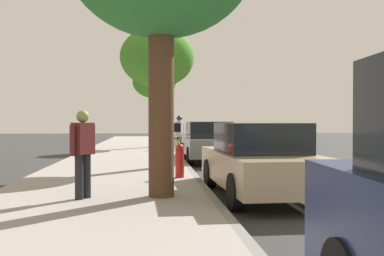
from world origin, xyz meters
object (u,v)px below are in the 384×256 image
(bicycle_at_curb, at_px, (184,145))
(street_tree_near_cyclist, at_px, (154,83))
(parked_sedan_tan_second, at_px, (260,160))
(street_tree_mid_block, at_px, (157,60))
(cyclist_with_backpack, at_px, (179,130))
(parked_sedan_grey_nearest, at_px, (209,142))
(pedestrian_on_phone, at_px, (83,149))
(fire_hydrant, at_px, (180,160))

(bicycle_at_curb, height_order, street_tree_near_cyclist, street_tree_near_cyclist)
(parked_sedan_tan_second, bearing_deg, street_tree_mid_block, -65.22)
(bicycle_at_curb, bearing_deg, cyclist_with_backpack, -63.68)
(cyclist_with_backpack, bearing_deg, street_tree_near_cyclist, -52.86)
(parked_sedan_grey_nearest, relative_size, pedestrian_on_phone, 2.74)
(parked_sedan_grey_nearest, height_order, fire_hydrant, parked_sedan_grey_nearest)
(street_tree_mid_block, distance_m, pedestrian_on_phone, 5.82)
(bicycle_at_curb, xyz_separation_m, cyclist_with_backpack, (0.21, -0.43, 0.73))
(street_tree_near_cyclist, bearing_deg, parked_sedan_tan_second, 97.81)
(parked_sedan_grey_nearest, height_order, cyclist_with_backpack, cyclist_with_backpack)
(fire_hydrant, bearing_deg, bicycle_at_curb, -94.80)
(pedestrian_on_phone, height_order, fire_hydrant, pedestrian_on_phone)
(parked_sedan_grey_nearest, bearing_deg, street_tree_near_cyclist, -74.42)
(pedestrian_on_phone, relative_size, fire_hydrant, 1.92)
(street_tree_mid_block, bearing_deg, parked_sedan_tan_second, 114.78)
(parked_sedan_tan_second, relative_size, fire_hydrant, 5.30)
(parked_sedan_grey_nearest, relative_size, street_tree_near_cyclist, 1.02)
(parked_sedan_tan_second, bearing_deg, pedestrian_on_phone, 11.96)
(cyclist_with_backpack, relative_size, street_tree_near_cyclist, 0.42)
(parked_sedan_grey_nearest, distance_m, parked_sedan_tan_second, 7.75)
(bicycle_at_curb, bearing_deg, parked_sedan_tan_second, 92.75)
(parked_sedan_tan_second, relative_size, pedestrian_on_phone, 2.76)
(cyclist_with_backpack, height_order, street_tree_mid_block, street_tree_mid_block)
(parked_sedan_tan_second, bearing_deg, street_tree_near_cyclist, -82.19)
(parked_sedan_grey_nearest, relative_size, bicycle_at_curb, 3.08)
(cyclist_with_backpack, height_order, pedestrian_on_phone, cyclist_with_backpack)
(parked_sedan_tan_second, xyz_separation_m, cyclist_with_backpack, (0.83, -13.24, 0.36))
(parked_sedan_tan_second, relative_size, street_tree_near_cyclist, 1.03)
(street_tree_mid_block, bearing_deg, cyclist_with_backpack, -97.78)
(bicycle_at_curb, xyz_separation_m, street_tree_mid_block, (1.42, 8.40, 2.98))
(street_tree_mid_block, relative_size, pedestrian_on_phone, 2.60)
(bicycle_at_curb, relative_size, street_tree_mid_block, 0.34)
(bicycle_at_curb, bearing_deg, fire_hydrant, 85.20)
(parked_sedan_grey_nearest, relative_size, parked_sedan_tan_second, 0.99)
(parked_sedan_grey_nearest, bearing_deg, fire_hydrant, 75.49)
(parked_sedan_grey_nearest, xyz_separation_m, cyclist_with_backpack, (0.77, -5.49, 0.36))
(parked_sedan_grey_nearest, relative_size, fire_hydrant, 5.26)
(cyclist_with_backpack, distance_m, street_tree_mid_block, 9.19)
(bicycle_at_curb, xyz_separation_m, pedestrian_on_phone, (2.85, 13.54, 0.67))
(parked_sedan_grey_nearest, xyz_separation_m, pedestrian_on_phone, (3.40, 8.49, 0.30))
(pedestrian_on_phone, xyz_separation_m, fire_hydrant, (-1.95, -2.88, -0.48))
(street_tree_mid_block, bearing_deg, bicycle_at_curb, -99.59)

